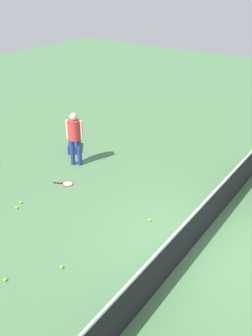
{
  "coord_description": "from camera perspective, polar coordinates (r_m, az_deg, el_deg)",
  "views": [
    {
      "loc": [
        6.56,
        2.63,
        5.56
      ],
      "look_at": [
        -0.73,
        -2.38,
        0.9
      ],
      "focal_mm": 41.41,
      "sensor_mm": 36.0,
      "label": 1
    }
  ],
  "objects": [
    {
      "name": "ground_plane",
      "position": [
        9.0,
        10.11,
        -10.94
      ],
      "size": [
        40.0,
        40.0,
        0.0
      ],
      "primitive_type": "plane",
      "color": "#4C7A4C"
    },
    {
      "name": "court_net",
      "position": [
        8.69,
        10.38,
        -8.36
      ],
      "size": [
        10.09,
        0.09,
        1.07
      ],
      "color": "#4C4C51",
      "rests_on": "ground_plane"
    },
    {
      "name": "player_near_side",
      "position": [
        11.83,
        -7.56,
        4.89
      ],
      "size": [
        0.46,
        0.5,
        1.7
      ],
      "color": "navy",
      "rests_on": "ground_plane"
    },
    {
      "name": "tennis_racket_near_player",
      "position": [
        11.2,
        -8.71,
        -2.29
      ],
      "size": [
        0.42,
        0.6,
        0.03
      ],
      "color": "red",
      "rests_on": "ground_plane"
    },
    {
      "name": "tennis_ball_near_player",
      "position": [
        8.35,
        -9.46,
        -14.18
      ],
      "size": [
        0.07,
        0.07,
        0.07
      ],
      "primitive_type": "sphere",
      "color": "#C6E033",
      "rests_on": "ground_plane"
    },
    {
      "name": "tennis_ball_by_net",
      "position": [
        8.33,
        -17.38,
        -15.44
      ],
      "size": [
        0.07,
        0.07,
        0.07
      ],
      "primitive_type": "sphere",
      "color": "#C6E033",
      "rests_on": "ground_plane"
    },
    {
      "name": "tennis_ball_midcourt",
      "position": [
        10.57,
        -15.24,
        -4.87
      ],
      "size": [
        0.07,
        0.07,
        0.07
      ],
      "primitive_type": "sphere",
      "color": "#C6E033",
      "rests_on": "ground_plane"
    },
    {
      "name": "tennis_ball_stray_left",
      "position": [
        10.37,
        -15.8,
        -5.64
      ],
      "size": [
        0.07,
        0.07,
        0.07
      ],
      "primitive_type": "sphere",
      "color": "#C6E033",
      "rests_on": "ground_plane"
    },
    {
      "name": "tennis_ball_stray_right",
      "position": [
        9.55,
        3.52,
        -7.65
      ],
      "size": [
        0.07,
        0.07,
        0.07
      ],
      "primitive_type": "sphere",
      "color": "#C6E033",
      "rests_on": "ground_plane"
    },
    {
      "name": "equipment_bag",
      "position": [
        13.22,
        -7.81,
        3.3
      ],
      "size": [
        0.8,
        0.71,
        0.28
      ],
      "color": "navy",
      "rests_on": "ground_plane"
    }
  ]
}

